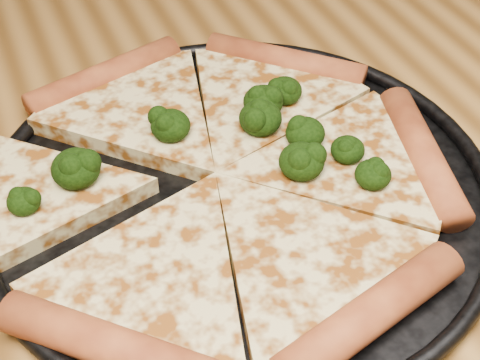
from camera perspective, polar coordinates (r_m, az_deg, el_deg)
name	(u,v)px	position (r m, az deg, el deg)	size (l,w,h in m)	color
pizza_pan	(240,188)	(0.53, 0.00, -0.65)	(0.38, 0.38, 0.02)	black
pizza	(206,176)	(0.52, -2.72, 0.30)	(0.41, 0.37, 0.03)	#DDCB87
broccoli_florets	(237,138)	(0.54, -0.21, 3.35)	(0.26, 0.14, 0.03)	black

